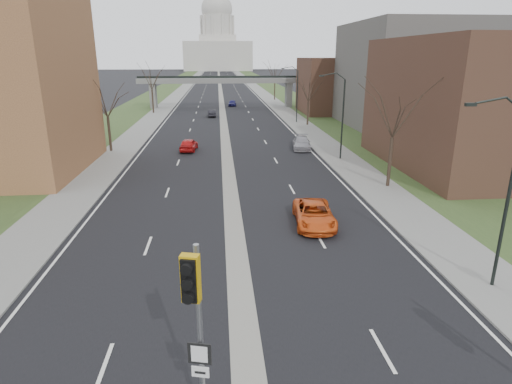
{
  "coord_description": "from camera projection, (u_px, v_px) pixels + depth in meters",
  "views": [
    {
      "loc": [
        -0.79,
        -10.75,
        10.36
      ],
      "look_at": [
        1.06,
        10.48,
        3.55
      ],
      "focal_mm": 30.0,
      "sensor_mm": 36.0,
      "label": 1
    }
  ],
  "objects": [
    {
      "name": "road_surface",
      "position": [
        220.0,
        86.0,
        155.77
      ],
      "size": [
        20.0,
        600.0,
        0.01
      ],
      "primitive_type": "cube",
      "color": "black",
      "rests_on": "ground"
    },
    {
      "name": "median_strip",
      "position": [
        220.0,
        86.0,
        155.77
      ],
      "size": [
        1.2,
        600.0,
        0.02
      ],
      "primitive_type": "cube",
      "color": "gray",
      "rests_on": "ground"
    },
    {
      "name": "sidewalk_right",
      "position": [
        253.0,
        85.0,
        156.75
      ],
      "size": [
        4.0,
        600.0,
        0.12
      ],
      "primitive_type": "cube",
      "color": "gray",
      "rests_on": "ground"
    },
    {
      "name": "sidewalk_left",
      "position": [
        187.0,
        86.0,
        154.76
      ],
      "size": [
        4.0,
        600.0,
        0.12
      ],
      "primitive_type": "cube",
      "color": "gray",
      "rests_on": "ground"
    },
    {
      "name": "grass_verge_right",
      "position": [
        269.0,
        85.0,
        157.25
      ],
      "size": [
        8.0,
        600.0,
        0.1
      ],
      "primitive_type": "cube",
      "color": "#293F1D",
      "rests_on": "ground"
    },
    {
      "name": "grass_verge_left",
      "position": [
        170.0,
        86.0,
        154.27
      ],
      "size": [
        8.0,
        600.0,
        0.1
      ],
      "primitive_type": "cube",
      "color": "#293F1D",
      "rests_on": "ground"
    },
    {
      "name": "commercial_block_near",
      "position": [
        483.0,
        104.0,
        40.16
      ],
      "size": [
        16.0,
        20.0,
        12.0
      ],
      "primitive_type": "cube",
      "color": "#482C21",
      "rests_on": "ground"
    },
    {
      "name": "commercial_block_mid",
      "position": [
        414.0,
        76.0,
        62.81
      ],
      "size": [
        18.0,
        22.0,
        15.0
      ],
      "primitive_type": "cube",
      "color": "#514F4A",
      "rests_on": "ground"
    },
    {
      "name": "commercial_block_far",
      "position": [
        340.0,
        86.0,
        80.15
      ],
      "size": [
        14.0,
        14.0,
        10.0
      ],
      "primitive_type": "cube",
      "color": "#482C21",
      "rests_on": "ground"
    },
    {
      "name": "pedestrian_bridge",
      "position": [
        222.0,
        84.0,
        87.87
      ],
      "size": [
        34.0,
        3.0,
        6.45
      ],
      "color": "slate",
      "rests_on": "ground"
    },
    {
      "name": "capitol",
      "position": [
        218.0,
        44.0,
        311.44
      ],
      "size": [
        48.0,
        42.0,
        55.75
      ],
      "color": "beige",
      "rests_on": "ground"
    },
    {
      "name": "streetlight_near",
      "position": [
        501.0,
        141.0,
        17.91
      ],
      "size": [
        2.61,
        0.2,
        8.7
      ],
      "color": "black",
      "rests_on": "sidewalk_right"
    },
    {
      "name": "streetlight_mid",
      "position": [
        336.0,
        92.0,
        42.59
      ],
      "size": [
        2.61,
        0.2,
        8.7
      ],
      "color": "black",
      "rests_on": "sidewalk_right"
    },
    {
      "name": "streetlight_far",
      "position": [
        293.0,
        78.0,
        67.26
      ],
      "size": [
        2.61,
        0.2,
        8.7
      ],
      "color": "black",
      "rests_on": "sidewalk_right"
    },
    {
      "name": "tree_left_b",
      "position": [
        106.0,
        96.0,
        46.52
      ],
      "size": [
        6.75,
        6.75,
        8.81
      ],
      "color": "#382B21",
      "rests_on": "sidewalk_left"
    },
    {
      "name": "tree_left_c",
      "position": [
        151.0,
        75.0,
        78.53
      ],
      "size": [
        7.65,
        7.65,
        9.99
      ],
      "color": "#382B21",
      "rests_on": "sidewalk_left"
    },
    {
      "name": "tree_right_a",
      "position": [
        395.0,
        106.0,
        33.36
      ],
      "size": [
        7.2,
        7.2,
        9.4
      ],
      "color": "#382B21",
      "rests_on": "sidewalk_right"
    },
    {
      "name": "tree_right_b",
      "position": [
        309.0,
        87.0,
        64.92
      ],
      "size": [
        6.3,
        6.3,
        8.22
      ],
      "color": "#382B21",
      "rests_on": "sidewalk_right"
    },
    {
      "name": "tree_right_c",
      "position": [
        275.0,
        70.0,
        102.51
      ],
      "size": [
        7.65,
        7.65,
        9.99
      ],
      "color": "#382B21",
      "rests_on": "sidewalk_right"
    },
    {
      "name": "signal_pole_median",
      "position": [
        195.0,
        311.0,
        11.11
      ],
      "size": [
        0.74,
        0.97,
        5.78
      ],
      "rotation": [
        0.0,
        0.0,
        -0.24
      ],
      "color": "gray",
      "rests_on": "ground"
    },
    {
      "name": "car_left_near",
      "position": [
        189.0,
        145.0,
        48.7
      ],
      "size": [
        2.1,
        4.31,
        1.42
      ],
      "primitive_type": "imported",
      "rotation": [
        0.0,
        0.0,
        3.04
      ],
      "color": "red",
      "rests_on": "ground"
    },
    {
      "name": "car_left_far",
      "position": [
        212.0,
        113.0,
        75.9
      ],
      "size": [
        1.58,
        3.82,
        1.23
      ],
      "primitive_type": "imported",
      "rotation": [
        0.0,
        0.0,
        3.22
      ],
      "color": "black",
      "rests_on": "ground"
    },
    {
      "name": "car_right_near",
      "position": [
        314.0,
        214.0,
        27.26
      ],
      "size": [
        2.82,
        5.38,
        1.44
      ],
      "primitive_type": "imported",
      "rotation": [
        0.0,
        0.0,
        -0.08
      ],
      "color": "#D85117",
      "rests_on": "ground"
    },
    {
      "name": "car_right_mid",
      "position": [
        302.0,
        143.0,
        49.61
      ],
      "size": [
        2.63,
        5.11,
        1.42
      ],
      "primitive_type": "imported",
      "rotation": [
        0.0,
        0.0,
        -0.14
      ],
      "color": "gray",
      "rests_on": "ground"
    },
    {
      "name": "car_right_far",
      "position": [
        232.0,
        103.0,
        92.15
      ],
      "size": [
        1.87,
        3.98,
        1.32
      ],
      "primitive_type": "imported",
      "rotation": [
        0.0,
        0.0,
        -0.08
      ],
      "color": "navy",
      "rests_on": "ground"
    }
  ]
}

